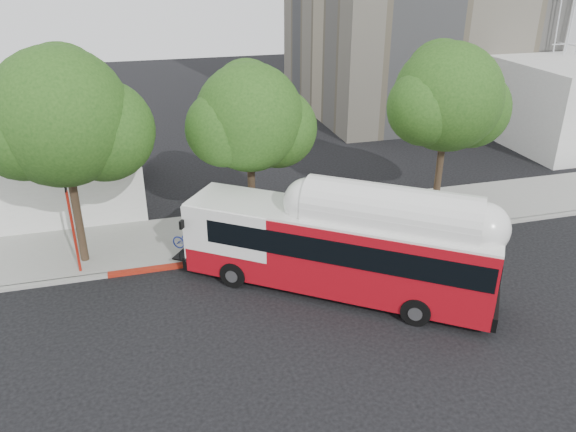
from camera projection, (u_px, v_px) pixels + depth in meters
name	position (u px, v px, depth m)	size (l,w,h in m)	color
ground	(307.00, 297.00, 23.26)	(120.00, 120.00, 0.00)	black
sidewalk	(270.00, 228.00, 28.90)	(60.00, 5.00, 0.15)	gray
curb_strip	(283.00, 252.00, 26.64)	(60.00, 0.30, 0.15)	gray
red_curb_segment	(220.00, 260.00, 25.91)	(10.00, 0.32, 0.16)	maroon
street_tree_left	(74.00, 121.00, 23.25)	(6.67, 5.80, 9.74)	#2D2116
street_tree_mid	(258.00, 121.00, 25.90)	(5.75, 5.00, 8.62)	#2D2116
street_tree_right	(455.00, 101.00, 28.00)	(6.21, 5.40, 9.18)	#2D2116
transit_bus	(338.00, 251.00, 22.97)	(12.37, 9.90, 4.03)	#A30B15
signal_pole	(73.00, 230.00, 24.05)	(0.12, 0.40, 4.23)	red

